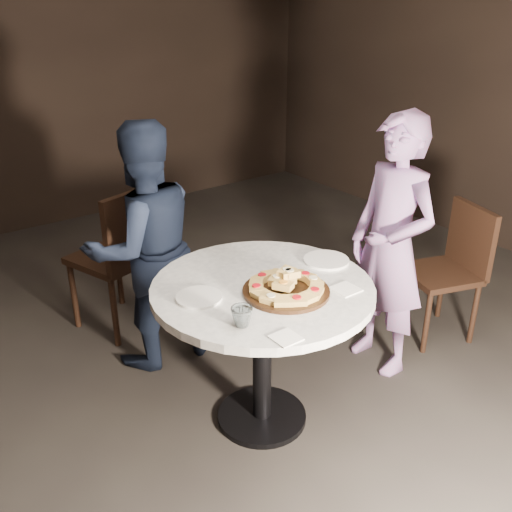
# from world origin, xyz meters

# --- Properties ---
(floor) EXTENTS (7.00, 7.00, 0.00)m
(floor) POSITION_xyz_m (0.00, 0.00, 0.00)
(floor) COLOR black
(floor) RESTS_ON ground
(table) EXTENTS (1.19, 1.19, 0.78)m
(table) POSITION_xyz_m (-0.01, 0.08, 0.63)
(table) COLOR black
(table) RESTS_ON ground
(serving_board) EXTENTS (0.52, 0.52, 0.02)m
(serving_board) POSITION_xyz_m (0.03, -0.05, 0.79)
(serving_board) COLOR black
(serving_board) RESTS_ON table
(focaccia_pile) EXTENTS (0.35, 0.35, 0.09)m
(focaccia_pile) POSITION_xyz_m (0.03, -0.04, 0.82)
(focaccia_pile) COLOR tan
(focaccia_pile) RESTS_ON serving_board
(plate_left) EXTENTS (0.26, 0.26, 0.01)m
(plate_left) POSITION_xyz_m (-0.31, 0.14, 0.79)
(plate_left) COLOR white
(plate_left) RESTS_ON table
(plate_right) EXTENTS (0.29, 0.29, 0.01)m
(plate_right) POSITION_xyz_m (0.40, 0.09, 0.79)
(plate_right) COLOR white
(plate_right) RESTS_ON table
(water_glass) EXTENTS (0.11, 0.11, 0.08)m
(water_glass) POSITION_xyz_m (-0.29, -0.15, 0.82)
(water_glass) COLOR silver
(water_glass) RESTS_ON table
(napkin_near) EXTENTS (0.11, 0.11, 0.01)m
(napkin_near) POSITION_xyz_m (-0.21, -0.33, 0.78)
(napkin_near) COLOR white
(napkin_near) RESTS_ON table
(napkin_far) EXTENTS (0.12, 0.12, 0.01)m
(napkin_far) POSITION_xyz_m (0.26, -0.19, 0.78)
(napkin_far) COLOR white
(napkin_far) RESTS_ON table
(chair_far) EXTENTS (0.57, 0.58, 0.96)m
(chair_far) POSITION_xyz_m (-0.16, 1.31, 0.55)
(chair_far) COLOR black
(chair_far) RESTS_ON ground
(chair_right) EXTENTS (0.52, 0.51, 0.85)m
(chair_right) POSITION_xyz_m (1.45, 0.04, 0.49)
(chair_right) COLOR black
(chair_right) RESTS_ON ground
(diner_navy) EXTENTS (0.72, 0.58, 1.43)m
(diner_navy) POSITION_xyz_m (-0.19, 0.93, 0.71)
(diner_navy) COLOR black
(diner_navy) RESTS_ON ground
(diner_teal) EXTENTS (0.39, 0.56, 1.48)m
(diner_teal) POSITION_xyz_m (0.87, 0.06, 0.74)
(diner_teal) COLOR #86659D
(diner_teal) RESTS_ON ground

